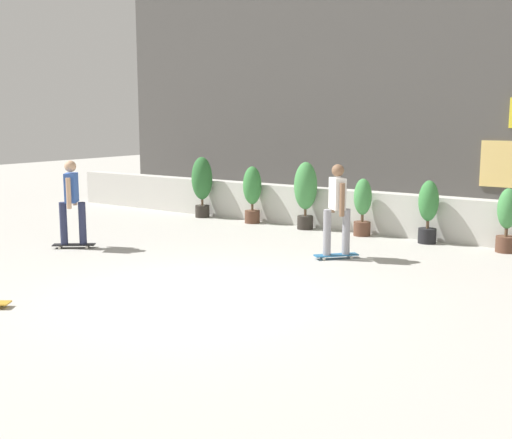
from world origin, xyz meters
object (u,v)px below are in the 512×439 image
Objects in this scene: potted_plant_2 at (306,190)px; potted_plant_3 at (363,205)px; potted_plant_5 at (507,218)px; potted_plant_0 at (202,182)px; potted_plant_1 at (252,191)px; skater_mid_plaza at (337,207)px; potted_plant_4 at (428,209)px; skater_by_wall_left at (72,200)px.

potted_plant_3 is at bearing 0.00° from potted_plant_2.
potted_plant_5 is at bearing 0.00° from potted_plant_2.
potted_plant_1 is (1.54, 0.00, -0.12)m from potted_plant_0.
skater_mid_plaza is (3.43, -2.29, 0.18)m from potted_plant_1.
potted_plant_5 is (1.51, 0.00, -0.05)m from potted_plant_4.
potted_plant_0 reaches higher than potted_plant_5.
potted_plant_1 is 0.80× the size of skater_mid_plaza.
potted_plant_3 is at bearing 180.00° from potted_plant_4.
potted_plant_1 is 4.29m from potted_plant_4.
potted_plant_0 is 1.26× the size of potted_plant_5.
potted_plant_3 is 0.97× the size of potted_plant_4.
potted_plant_0 is 0.89× the size of skater_by_wall_left.
skater_by_wall_left is at bearing -132.91° from potted_plant_3.
potted_plant_3 is 2.94m from potted_plant_5.
potted_plant_4 reaches higher than potted_plant_5.
potted_plant_5 is 8.23m from skater_by_wall_left.
skater_mid_plaza is 5.06m from skater_by_wall_left.
potted_plant_4 is at bearing -0.00° from potted_plant_3.
potted_plant_3 is at bearing 104.09° from skater_mid_plaza.
potted_plant_3 is at bearing 0.00° from potted_plant_1.
potted_plant_2 is at bearing 0.00° from potted_plant_0.
potted_plant_1 is 4.13m from skater_mid_plaza.
potted_plant_1 is 1.12× the size of potted_plant_5.
potted_plant_1 reaches higher than potted_plant_3.
potted_plant_2 is 0.89× the size of skater_by_wall_left.
skater_mid_plaza reaches higher than potted_plant_5.
potted_plant_0 is 4.36m from skater_by_wall_left.
potted_plant_2 is 1.25× the size of potted_plant_5.
potted_plant_4 is at bearing -0.00° from potted_plant_2.
skater_mid_plaza is at bearing -24.78° from potted_plant_0.
skater_mid_plaza is (0.58, -2.29, 0.28)m from potted_plant_3.
potted_plant_1 reaches higher than potted_plant_4.
potted_plant_2 is 3.03m from skater_mid_plaza.
potted_plant_0 reaches higher than potted_plant_2.
skater_by_wall_left is at bearing -148.08° from potted_plant_5.
skater_by_wall_left is (0.35, -4.35, 0.06)m from potted_plant_0.
potted_plant_2 is at bearing 58.72° from skater_by_wall_left.
potted_plant_2 is 5.09m from skater_by_wall_left.
potted_plant_0 reaches higher than potted_plant_3.
skater_by_wall_left is at bearing -141.52° from potted_plant_4.
potted_plant_0 is 2.99m from potted_plant_2.
potted_plant_4 is (4.29, 0.00, -0.07)m from potted_plant_1.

